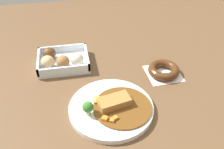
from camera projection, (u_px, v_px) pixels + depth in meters
The scene contains 4 objects.
ground_plane at pixel (116, 82), 0.92m from camera, with size 1.60×1.60×0.00m, color brown.
curry_plate at pixel (112, 107), 0.80m from camera, with size 0.27×0.27×0.07m.
donut_box at pixel (61, 61), 0.98m from camera, with size 0.19×0.16×0.06m.
chocolate_ring_donut at pixel (164, 70), 0.95m from camera, with size 0.13×0.13×0.03m.
Camera 1 is at (-0.14, -0.69, 0.59)m, focal length 40.50 mm.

